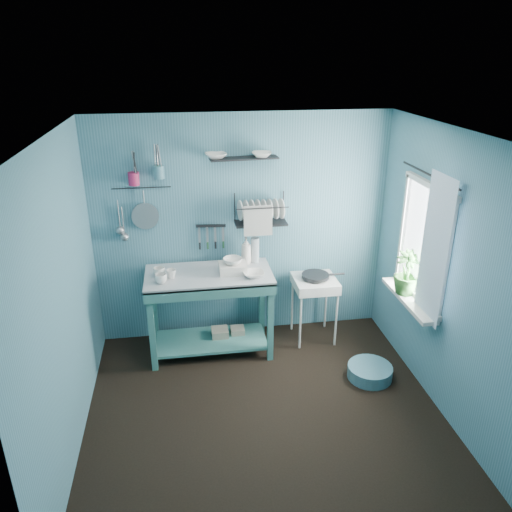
{
  "coord_description": "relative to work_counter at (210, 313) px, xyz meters",
  "views": [
    {
      "loc": [
        -0.64,
        -3.6,
        3.09
      ],
      "look_at": [
        0.05,
        0.85,
        1.2
      ],
      "focal_mm": 35.0,
      "sensor_mm": 36.0,
      "label": 1
    }
  ],
  "objects": [
    {
      "name": "soap_bottle",
      "position": [
        0.42,
        0.2,
        0.61
      ],
      "size": [
        0.11,
        0.12,
        0.3
      ],
      "primitive_type": "imported",
      "color": "silver",
      "rests_on": "work_counter"
    },
    {
      "name": "storage_tin_large",
      "position": [
        0.1,
        0.05,
        -0.35
      ],
      "size": [
        0.18,
        0.18,
        0.22
      ],
      "primitive_type": "cube",
      "color": "gray",
      "rests_on": "floor"
    },
    {
      "name": "storage_tin_small",
      "position": [
        0.3,
        0.08,
        -0.36
      ],
      "size": [
        0.15,
        0.15,
        0.2
      ],
      "primitive_type": "cube",
      "color": "gray",
      "rests_on": "floor"
    },
    {
      "name": "knife_strip",
      "position": [
        0.06,
        0.36,
        0.86
      ],
      "size": [
        0.32,
        0.05,
        0.03
      ],
      "primitive_type": "cube",
      "rotation": [
        0.0,
        0.0,
        -0.1
      ],
      "color": "black",
      "rests_on": "wall_back"
    },
    {
      "name": "windowsill",
      "position": [
        1.91,
        -0.66,
        0.35
      ],
      "size": [
        0.16,
        0.95,
        0.04
      ],
      "primitive_type": "cube",
      "color": "silver",
      "rests_on": "wall_right"
    },
    {
      "name": "wash_tub",
      "position": [
        0.25,
        -0.02,
        0.51
      ],
      "size": [
        0.28,
        0.22,
        0.1
      ],
      "primitive_type": "cube",
      "color": "silver",
      "rests_on": "work_counter"
    },
    {
      "name": "floor",
      "position": [
        0.41,
        -1.11,
        -0.46
      ],
      "size": [
        3.2,
        3.2,
        0.0
      ],
      "primitive_type": "plane",
      "color": "black",
      "rests_on": "ground"
    },
    {
      "name": "wall_left",
      "position": [
        -1.19,
        -1.11,
        0.79
      ],
      "size": [
        0.0,
        3.0,
        3.0
      ],
      "primitive_type": "plane",
      "rotation": [
        1.57,
        0.0,
        1.57
      ],
      "color": "#3D6D7E",
      "rests_on": "ground"
    },
    {
      "name": "potted_plant",
      "position": [
        1.91,
        -0.56,
        0.59
      ],
      "size": [
        0.29,
        0.29,
        0.44
      ],
      "primitive_type": "imported",
      "rotation": [
        0.0,
        0.0,
        -0.19
      ],
      "color": "#295B24",
      "rests_on": "windowsill"
    },
    {
      "name": "shelf_bowl_right",
      "position": [
        0.6,
        0.29,
        1.59
      ],
      "size": [
        0.23,
        0.23,
        0.05
      ],
      "primitive_type": "imported",
      "rotation": [
        0.0,
        0.0,
        -0.16
      ],
      "color": "silver",
      "rests_on": "upper_shelf"
    },
    {
      "name": "colander",
      "position": [
        -0.62,
        0.34,
        1.01
      ],
      "size": [
        0.28,
        0.03,
        0.28
      ],
      "primitive_type": "cylinder",
      "rotation": [
        1.54,
        0.0,
        0.0
      ],
      "color": "#96999D",
      "rests_on": "wall_back"
    },
    {
      "name": "mug_right",
      "position": [
        -0.5,
        0.0,
        0.51
      ],
      "size": [
        0.17,
        0.17,
        0.1
      ],
      "primitive_type": "imported",
      "rotation": [
        0.0,
        0.0,
        1.05
      ],
      "color": "silver",
      "rests_on": "work_counter"
    },
    {
      "name": "work_counter",
      "position": [
        0.0,
        0.0,
        0.0
      ],
      "size": [
        1.33,
        0.69,
        0.93
      ],
      "primitive_type": "cube",
      "rotation": [
        0.0,
        0.0,
        0.03
      ],
      "color": "#387771",
      "rests_on": "floor"
    },
    {
      "name": "ladle_outer",
      "position": [
        -0.88,
        0.35,
        1.04
      ],
      "size": [
        0.01,
        0.01,
        0.3
      ],
      "primitive_type": "cylinder",
      "color": "#96999D",
      "rests_on": "wall_back"
    },
    {
      "name": "tub_bowl",
      "position": [
        0.25,
        -0.02,
        0.59
      ],
      "size": [
        0.2,
        0.19,
        0.06
      ],
      "primitive_type": "imported",
      "color": "silver",
      "rests_on": "wash_tub"
    },
    {
      "name": "floor_basin",
      "position": [
        1.54,
        -0.75,
        -0.4
      ],
      "size": [
        0.45,
        0.45,
        0.13
      ],
      "primitive_type": "cylinder",
      "color": "#417180",
      "rests_on": "floor"
    },
    {
      "name": "curtain",
      "position": [
        1.93,
        -0.96,
        0.99
      ],
      "size": [
        0.0,
        1.35,
        1.35
      ],
      "primitive_type": "plane",
      "rotation": [
        1.57,
        0.0,
        1.57
      ],
      "color": "white",
      "rests_on": "wall_right"
    },
    {
      "name": "hook_rail",
      "position": [
        -0.63,
        0.36,
        1.3
      ],
      "size": [
        0.6,
        0.01,
        0.01
      ],
      "primitive_type": "cylinder",
      "rotation": [
        0.0,
        1.57,
        0.0
      ],
      "color": "black",
      "rests_on": "wall_back"
    },
    {
      "name": "hotplate_stand",
      "position": [
        1.17,
        0.08,
        -0.09
      ],
      "size": [
        0.55,
        0.55,
        0.74
      ],
      "primitive_type": "cube",
      "rotation": [
        0.0,
        0.0,
        -0.21
      ],
      "color": "silver",
      "rests_on": "floor"
    },
    {
      "name": "mug_mid",
      "position": [
        -0.38,
        -0.06,
        0.51
      ],
      "size": [
        0.14,
        0.14,
        0.09
      ],
      "primitive_type": "imported",
      "rotation": [
        0.0,
        0.0,
        0.52
      ],
      "color": "silver",
      "rests_on": "work_counter"
    },
    {
      "name": "shelf_bowl_left",
      "position": [
        0.13,
        0.29,
        1.58
      ],
      "size": [
        0.24,
        0.24,
        0.05
      ],
      "primitive_type": "imported",
      "rotation": [
        0.0,
        0.0,
        0.13
      ],
      "color": "silver",
      "rests_on": "upper_shelf"
    },
    {
      "name": "ceiling",
      "position": [
        0.41,
        -1.11,
        2.04
      ],
      "size": [
        3.2,
        3.2,
        0.0
      ],
      "primitive_type": "plane",
      "rotation": [
        3.14,
        0.0,
        0.0
      ],
      "color": "silver",
      "rests_on": "ground"
    },
    {
      "name": "window_glass",
      "position": [
        1.99,
        -0.66,
        0.94
      ],
      "size": [
        0.0,
        1.1,
        1.1
      ],
      "primitive_type": "plane",
      "rotation": [
        1.57,
        0.0,
        1.57
      ],
      "color": "white",
      "rests_on": "wall_right"
    },
    {
      "name": "counter_bowl",
      "position": [
        0.45,
        -0.15,
        0.49
      ],
      "size": [
        0.22,
        0.22,
        0.05
      ],
      "primitive_type": "imported",
      "color": "silver",
      "rests_on": "work_counter"
    },
    {
      "name": "water_bottle",
      "position": [
        0.52,
        0.22,
        0.6
      ],
      "size": [
        0.09,
        0.09,
        0.28
      ],
      "primitive_type": "cylinder",
      "color": "#ABB8BE",
      "rests_on": "work_counter"
    },
    {
      "name": "curtain_rod",
      "position": [
        1.95,
        -0.66,
        1.59
      ],
      "size": [
        0.02,
        1.05,
        0.02
      ],
      "primitive_type": "cylinder",
      "rotation": [
        1.57,
        0.0,
        0.0
      ],
      "color": "black",
      "rests_on": "wall_right"
    },
    {
      "name": "ladle_inner",
      "position": [
        -0.85,
        0.35,
        0.96
      ],
      "size": [
        0.01,
        0.01,
        0.3
      ],
      "primitive_type": "cylinder",
      "color": "#96999D",
      "rests_on": "wall_back"
    },
    {
      "name": "utensil_cup_teal",
      "position": [
        -0.44,
        0.31,
        1.47
      ],
      "size": [
        0.11,
        0.11,
        0.13
      ],
      "primitive_type": "cylinder",
      "color": "teal",
      "rests_on": "wall_back"
    },
    {
      "name": "wall_right",
      "position": [
        2.01,
        -1.11,
        0.79
      ],
      "size": [
        0.0,
        3.0,
        3.0
      ],
      "primitive_type": "plane",
      "rotation": [
        1.57,
        0.0,
        -1.57
      ],
      "color": "#3D6D7E",
      "rests_on": "ground"
    },
    {
      "name": "frying_pan",
      "position": [
        1.17,
        0.08,
        0.32
      ],
      "size": [
        0.3,
        0.3,
        0.03
      ],
      "primitive_type": "cylinder",
      "color": "black",
      "rests_on": "hotplate_stand"
    },
    {
      "name": "utensil_cup_magenta",
      "position": [
        -0.69,
        0.31,
        1.41
      ],
      "size": [
        0.11,
        0.11,
        0.13
      ],
      "primitive_type": "cylinder",
      "color": "#AC1F4E",
      "rests_on": "wall_back"
    },
    {
      "name": "wall_back",
      "position": [
        0.41,
        0.39,
        0.79
      ],
      "size": [
        3.2,
        0.0,
        3.2
      ],
      "primitive_type": "plane",
      "rotation": [
        1.57,
        0.0,
        0.0
      ],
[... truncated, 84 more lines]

